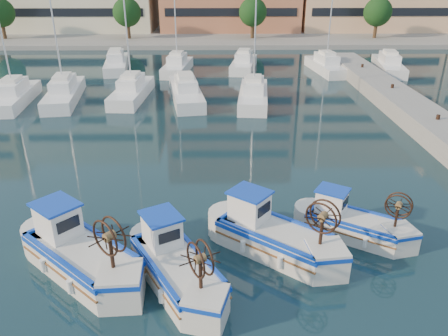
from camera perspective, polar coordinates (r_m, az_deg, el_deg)
ground at (r=16.10m, az=3.42°, el=-14.04°), size 300.00×300.00×0.00m
yacht_marina at (r=41.94m, az=-3.58°, el=11.56°), size 37.86×21.87×11.50m
fishing_boat_a at (r=16.66m, az=-18.42°, el=-10.39°), size 4.81×4.58×3.05m
fishing_boat_b at (r=15.49m, az=-6.38°, el=-12.37°), size 3.69×4.60×2.79m
fishing_boat_c at (r=16.99m, az=6.28°, el=-8.53°), size 4.62×4.21×2.88m
fishing_boat_d at (r=18.61m, az=16.29°, el=-6.75°), size 3.96×3.29×2.41m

